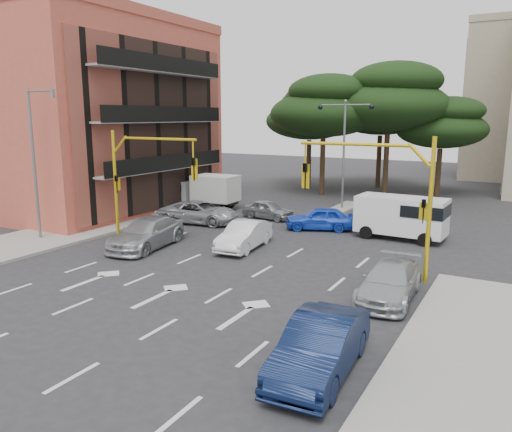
{
  "coord_description": "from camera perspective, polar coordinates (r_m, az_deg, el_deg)",
  "views": [
    {
      "loc": [
        12.12,
        -18.65,
        6.79
      ],
      "look_at": [
        -0.46,
        3.83,
        1.6
      ],
      "focal_mm": 35.0,
      "sensor_mm": 36.0,
      "label": 1
    }
  ],
  "objects": [
    {
      "name": "apartment_orange",
      "position": [
        40.18,
        -19.6,
        10.83
      ],
      "size": [
        15.19,
        16.15,
        13.7
      ],
      "color": "#BC4C3B",
      "rests_on": "ground"
    },
    {
      "name": "pine_back",
      "position": [
        49.38,
        14.19,
        12.0
      ],
      "size": [
        9.15,
        9.15,
        10.23
      ],
      "color": "#382616",
      "rests_on": "ground"
    },
    {
      "name": "ground",
      "position": [
        23.26,
        -3.64,
        -5.61
      ],
      "size": [
        120.0,
        120.0,
        0.0
      ],
      "primitive_type": "plane",
      "color": "#28282B",
      "rests_on": "ground"
    },
    {
      "name": "signal_mast_right",
      "position": [
        21.51,
        14.67,
        3.26
      ],
      "size": [
        5.79,
        0.37,
        6.0
      ],
      "color": "yellow",
      "rests_on": "ground"
    },
    {
      "name": "car_silver_wagon",
      "position": [
        26.69,
        -12.38,
        -1.93
      ],
      "size": [
        2.86,
        5.52,
        1.53
      ],
      "primitive_type": "imported",
      "rotation": [
        0.0,
        0.0,
        0.14
      ],
      "color": "#A5A7AD",
      "rests_on": "ground"
    },
    {
      "name": "car_silver_parked",
      "position": [
        19.54,
        15.03,
        -7.26
      ],
      "size": [
        2.13,
        4.72,
        1.34
      ],
      "primitive_type": "imported",
      "rotation": [
        0.0,
        0.0,
        0.05
      ],
      "color": "#ABAEB3",
      "rests_on": "ground"
    },
    {
      "name": "pine_left_far",
      "position": [
        48.51,
        6.2,
        11.47
      ],
      "size": [
        8.32,
        8.32,
        9.3
      ],
      "color": "#382616",
      "rests_on": "ground"
    },
    {
      "name": "signal_mast_left",
      "position": [
        28.15,
        -13.27,
        5.16
      ],
      "size": [
        5.79,
        0.37,
        6.0
      ],
      "color": "yellow",
      "rests_on": "ground"
    },
    {
      "name": "car_navy_parked",
      "position": [
        13.82,
        7.37,
        -14.52
      ],
      "size": [
        1.95,
        4.79,
        1.55
      ],
      "primitive_type": "imported",
      "rotation": [
        0.0,
        0.0,
        0.07
      ],
      "color": "#0B1739",
      "rests_on": "ground"
    },
    {
      "name": "car_silver_cross_b",
      "position": [
        33.41,
        1.39,
        0.74
      ],
      "size": [
        3.79,
        1.93,
        1.24
      ],
      "primitive_type": "imported",
      "rotation": [
        0.0,
        0.0,
        1.44
      ],
      "color": "#969A9E",
      "rests_on": "ground"
    },
    {
      "name": "car_silver_cross_a",
      "position": [
        32.21,
        -6.48,
        0.43
      ],
      "size": [
        5.38,
        3.08,
        1.41
      ],
      "primitive_type": "imported",
      "rotation": [
        0.0,
        0.0,
        1.72
      ],
      "color": "#AAADB2",
      "rests_on": "ground"
    },
    {
      "name": "pine_center",
      "position": [
        44.05,
        15.05,
        12.97
      ],
      "size": [
        9.98,
        9.98,
        11.16
      ],
      "color": "#382616",
      "rests_on": "ground"
    },
    {
      "name": "pine_right",
      "position": [
        45.17,
        20.54,
        9.95
      ],
      "size": [
        7.49,
        7.49,
        8.37
      ],
      "color": "#382616",
      "rests_on": "ground"
    },
    {
      "name": "van_white",
      "position": [
        28.98,
        16.24,
        -0.18
      ],
      "size": [
        4.93,
        2.42,
        2.41
      ],
      "primitive_type": null,
      "rotation": [
        0.0,
        0.0,
        -1.62
      ],
      "color": "white",
      "rests_on": "ground"
    },
    {
      "name": "street_lamp_center",
      "position": [
        36.74,
        10.06,
        9.09
      ],
      "size": [
        4.16,
        0.36,
        7.77
      ],
      "color": "slate",
      "rests_on": "median_strip"
    },
    {
      "name": "median_strip",
      "position": [
        37.32,
        9.78,
        0.86
      ],
      "size": [
        1.4,
        6.0,
        0.15
      ],
      "primitive_type": "cube",
      "color": "gray",
      "rests_on": "ground"
    },
    {
      "name": "box_truck_a",
      "position": [
        37.1,
        -5.87,
        2.78
      ],
      "size": [
        5.26,
        2.4,
        2.55
      ],
      "primitive_type": null,
      "rotation": [
        0.0,
        0.0,
        1.61
      ],
      "color": "silver",
      "rests_on": "ground"
    },
    {
      "name": "car_white_hatch",
      "position": [
        25.84,
        -1.37,
        -2.22
      ],
      "size": [
        1.94,
        4.44,
        1.42
      ],
      "primitive_type": "imported",
      "rotation": [
        0.0,
        0.0,
        0.1
      ],
      "color": "silver",
      "rests_on": "ground"
    },
    {
      "name": "street_lamp_left",
      "position": [
        29.39,
        -23.86,
        6.39
      ],
      "size": [
        2.08,
        0.2,
        8.0
      ],
      "color": "slate",
      "rests_on": "sidewalk_left"
    },
    {
      "name": "pine_left_near",
      "position": [
        43.68,
        7.82,
        12.35
      ],
      "size": [
        9.15,
        9.15,
        10.23
      ],
      "color": "#382616",
      "rests_on": "ground"
    },
    {
      "name": "car_blue_compact",
      "position": [
        30.38,
        7.33,
        -0.27
      ],
      "size": [
        4.43,
        3.06,
        1.4
      ],
      "primitive_type": "imported",
      "rotation": [
        0.0,
        0.0,
        -1.19
      ],
      "color": "blue",
      "rests_on": "ground"
    }
  ]
}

